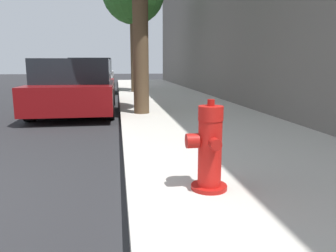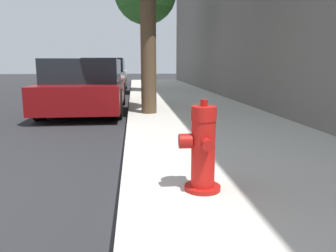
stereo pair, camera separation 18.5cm
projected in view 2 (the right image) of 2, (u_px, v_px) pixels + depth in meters
The scene contains 5 objects.
sidewalk_slab at pixel (303, 199), 2.74m from camera, with size 3.05×40.00×0.15m.
fire_hydrant at pixel (202, 150), 2.68m from camera, with size 0.35×0.37×0.76m.
parked_car_near at pixel (86, 87), 8.19m from camera, with size 1.84×4.18×1.30m.
parked_car_mid at pixel (105, 76), 14.33m from camera, with size 1.82×4.32×1.44m.
parked_car_far at pixel (111, 73), 19.90m from camera, with size 1.80×3.96×1.32m.
Camera 2 is at (2.23, -2.45, 1.18)m, focal length 35.00 mm.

